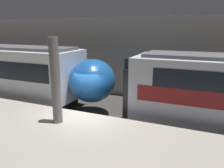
{
  "coord_description": "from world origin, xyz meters",
  "views": [
    {
      "loc": [
        4.61,
        -7.85,
        4.6
      ],
      "look_at": [
        0.93,
        0.84,
        2.21
      ],
      "focal_mm": 35.0,
      "sensor_mm": 36.0,
      "label": 1
    }
  ],
  "objects": [
    {
      "name": "support_pillar_near",
      "position": [
        -0.47,
        -1.33,
        2.67
      ],
      "size": [
        0.36,
        0.36,
        3.29
      ],
      "color": "slate",
      "rests_on": "platform"
    },
    {
      "name": "station_rear_barrier",
      "position": [
        0.0,
        6.25,
        2.69
      ],
      "size": [
        50.0,
        0.15,
        5.38
      ],
      "color": "#B2AD9E",
      "rests_on": "ground"
    },
    {
      "name": "ground_plane",
      "position": [
        0.0,
        0.0,
        0.0
      ],
      "size": [
        120.0,
        120.0,
        0.0
      ],
      "primitive_type": "plane",
      "color": "#33302D"
    },
    {
      "name": "platform",
      "position": [
        0.0,
        -2.49,
        0.51
      ],
      "size": [
        40.0,
        4.99,
        1.03
      ],
      "color": "gray",
      "rests_on": "ground"
    }
  ]
}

